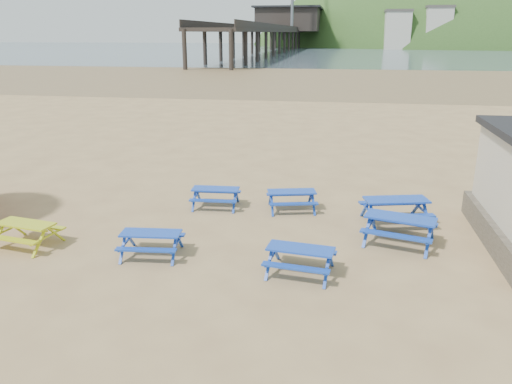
# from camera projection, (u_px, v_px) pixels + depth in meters

# --- Properties ---
(ground) EXTENTS (400.00, 400.00, 0.00)m
(ground) POSITION_uv_depth(u_px,v_px,m) (234.00, 242.00, 13.88)
(ground) COLOR tan
(ground) RESTS_ON ground
(wet_sand) EXTENTS (400.00, 400.00, 0.00)m
(wet_sand) POSITION_uv_depth(u_px,v_px,m) (321.00, 77.00, 65.51)
(wet_sand) COLOR olive
(wet_sand) RESTS_ON ground
(sea) EXTENTS (400.00, 400.00, 0.00)m
(sea) POSITION_uv_depth(u_px,v_px,m) (336.00, 49.00, 173.48)
(sea) COLOR #4A5C69
(sea) RESTS_ON ground
(picnic_table_blue_a) EXTENTS (1.61, 1.33, 0.65)m
(picnic_table_blue_a) POSITION_uv_depth(u_px,v_px,m) (216.00, 198.00, 16.56)
(picnic_table_blue_a) COLOR #0B22A8
(picnic_table_blue_a) RESTS_ON ground
(picnic_table_blue_b) EXTENTS (1.79, 1.57, 0.65)m
(picnic_table_blue_b) POSITION_uv_depth(u_px,v_px,m) (292.00, 200.00, 16.27)
(picnic_table_blue_b) COLOR #0B22A8
(picnic_table_blue_b) RESTS_ON ground
(picnic_table_blue_c) EXTENTS (2.20, 1.93, 0.79)m
(picnic_table_blue_c) POSITION_uv_depth(u_px,v_px,m) (395.00, 211.00, 15.08)
(picnic_table_blue_c) COLOR #0B22A8
(picnic_table_blue_c) RESTS_ON ground
(picnic_table_blue_d) EXTENTS (1.65, 1.38, 0.64)m
(picnic_table_blue_d) POSITION_uv_depth(u_px,v_px,m) (152.00, 244.00, 12.93)
(picnic_table_blue_d) COLOR #0B22A8
(picnic_table_blue_d) RESTS_ON ground
(picnic_table_blue_e) EXTENTS (1.74, 1.47, 0.67)m
(picnic_table_blue_e) POSITION_uv_depth(u_px,v_px,m) (300.00, 261.00, 11.96)
(picnic_table_blue_e) COLOR #0B22A8
(picnic_table_blue_e) RESTS_ON ground
(picnic_table_yellow) EXTENTS (1.76, 1.51, 0.66)m
(picnic_table_yellow) POSITION_uv_depth(u_px,v_px,m) (27.00, 234.00, 13.52)
(picnic_table_yellow) COLOR gold
(picnic_table_yellow) RESTS_ON ground
(pier) EXTENTS (24.00, 220.00, 39.29)m
(pier) POSITION_uv_depth(u_px,v_px,m) (287.00, 33.00, 182.42)
(pier) COLOR black
(pier) RESTS_ON ground
(picnic_table_blue_g) EXTENTS (2.19, 1.94, 0.78)m
(picnic_table_blue_g) POSITION_uv_depth(u_px,v_px,m) (399.00, 230.00, 13.65)
(picnic_table_blue_g) COLOR #0B22A8
(picnic_table_blue_g) RESTS_ON ground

